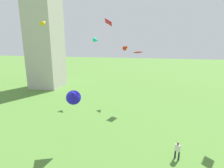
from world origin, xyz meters
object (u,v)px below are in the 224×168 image
object	(u,v)px
kite_flying_4	(96,40)
kite_flying_7	(138,52)
person_2	(177,150)
kite_flying_2	(44,22)
kite_flying_6	(126,47)
kite_flying_0	(108,22)
kite_flying_3	(73,95)

from	to	relation	value
kite_flying_4	kite_flying_7	distance (m)	8.22
person_2	kite_flying_2	bearing A→B (deg)	-170.08
kite_flying_2	kite_flying_6	world-z (taller)	kite_flying_2
kite_flying_0	kite_flying_4	xyz separation A→B (m)	(-4.71, 10.41, -1.92)
kite_flying_0	kite_flying_4	size ratio (longest dim) A/B	0.88
person_2	kite_flying_3	distance (m)	11.11
kite_flying_4	kite_flying_7	bearing A→B (deg)	-73.62
kite_flying_4	kite_flying_3	bearing A→B (deg)	-138.19
person_2	kite_flying_6	xyz separation A→B (m)	(-7.18, 16.37, 8.72)
person_2	kite_flying_2	world-z (taller)	kite_flying_2
kite_flying_6	kite_flying_7	xyz separation A→B (m)	(2.34, -2.84, -0.67)
kite_flying_4	kite_flying_0	bearing A→B (deg)	-122.44
person_2	kite_flying_4	distance (m)	22.50
kite_flying_2	kite_flying_0	bearing A→B (deg)	152.23
kite_flying_0	kite_flying_7	size ratio (longest dim) A/B	0.75
kite_flying_0	kite_flying_2	world-z (taller)	kite_flying_2
kite_flying_0	kite_flying_6	xyz separation A→B (m)	(0.61, 10.93, -3.16)
kite_flying_6	kite_flying_7	world-z (taller)	kite_flying_6
kite_flying_2	kite_flying_4	size ratio (longest dim) A/B	0.96
person_2	kite_flying_7	xyz separation A→B (m)	(-4.84, 13.52, 8.05)
kite_flying_4	kite_flying_7	xyz separation A→B (m)	(7.65, -2.32, -1.91)
kite_flying_6	kite_flying_7	distance (m)	3.74
person_2	kite_flying_0	world-z (taller)	kite_flying_0
kite_flying_7	kite_flying_3	bearing A→B (deg)	178.45
kite_flying_2	kite_flying_6	size ratio (longest dim) A/B	0.88
kite_flying_0	kite_flying_2	bearing A→B (deg)	-129.48
kite_flying_2	kite_flying_6	distance (m)	14.43
kite_flying_6	kite_flying_3	bearing A→B (deg)	-139.24
kite_flying_7	kite_flying_6	bearing A→B (deg)	59.10
person_2	kite_flying_4	xyz separation A→B (m)	(-12.49, 15.84, 9.96)
person_2	kite_flying_6	bearing A→B (deg)	155.01
kite_flying_2	kite_flying_7	size ratio (longest dim) A/B	0.81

